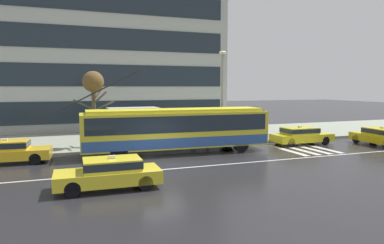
{
  "coord_description": "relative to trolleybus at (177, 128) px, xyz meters",
  "views": [
    {
      "loc": [
        -4.93,
        -18.25,
        4.21
      ],
      "look_at": [
        2.81,
        2.86,
        1.97
      ],
      "focal_mm": 32.72,
      "sensor_mm": 36.0,
      "label": 1
    }
  ],
  "objects": [
    {
      "name": "ground_plane",
      "position": [
        -1.86,
        -3.09,
        -1.56
      ],
      "size": [
        160.0,
        160.0,
        0.0
      ],
      "primitive_type": "plane",
      "color": "#242327"
    },
    {
      "name": "sidewalk_slab",
      "position": [
        -1.86,
        6.6,
        -1.49
      ],
      "size": [
        80.0,
        10.0,
        0.14
      ],
      "primitive_type": "cube",
      "color": "gray",
      "rests_on": "ground_plane"
    },
    {
      "name": "crosswalk_stripe_edge_near",
      "position": [
        7.18,
        -1.74,
        -1.56
      ],
      "size": [
        0.44,
        4.4,
        0.01
      ],
      "primitive_type": "cube",
      "color": "beige",
      "rests_on": "ground_plane"
    },
    {
      "name": "crosswalk_stripe_inner_a",
      "position": [
        8.08,
        -1.74,
        -1.56
      ],
      "size": [
        0.44,
        4.4,
        0.01
      ],
      "primitive_type": "cube",
      "color": "beige",
      "rests_on": "ground_plane"
    },
    {
      "name": "crosswalk_stripe_center",
      "position": [
        8.98,
        -1.74,
        -1.56
      ],
      "size": [
        0.44,
        4.4,
        0.01
      ],
      "primitive_type": "cube",
      "color": "beige",
      "rests_on": "ground_plane"
    },
    {
      "name": "crosswalk_stripe_inner_b",
      "position": [
        9.88,
        -1.74,
        -1.56
      ],
      "size": [
        0.44,
        4.4,
        0.01
      ],
      "primitive_type": "cube",
      "color": "beige",
      "rests_on": "ground_plane"
    },
    {
      "name": "lane_centre_line",
      "position": [
        -1.86,
        -4.29,
        -1.56
      ],
      "size": [
        72.0,
        0.14,
        0.01
      ],
      "primitive_type": "cube",
      "color": "silver",
      "rests_on": "ground_plane"
    },
    {
      "name": "trolleybus",
      "position": [
        0.0,
        0.0,
        0.0
      ],
      "size": [
        13.17,
        2.94,
        5.25
      ],
      "color": "yellow",
      "rests_on": "ground_plane"
    },
    {
      "name": "taxi_ahead_of_bus",
      "position": [
        9.6,
        -0.06,
        -0.86
      ],
      "size": [
        4.51,
        1.9,
        1.39
      ],
      "color": "yellow",
      "rests_on": "ground_plane"
    },
    {
      "name": "taxi_oncoming_near",
      "position": [
        -5.1,
        -6.77,
        -0.86
      ],
      "size": [
        4.33,
        1.84,
        1.39
      ],
      "color": "yellow",
      "rests_on": "ground_plane"
    },
    {
      "name": "taxi_cross_traffic",
      "position": [
        14.73,
        -2.45,
        -0.86
      ],
      "size": [
        2.04,
        4.32,
        1.39
      ],
      "color": "yellow",
      "rests_on": "ground_plane"
    },
    {
      "name": "taxi_queued_behind_bus",
      "position": [
        -9.84,
        0.2,
        -0.86
      ],
      "size": [
        4.54,
        2.14,
        1.39
      ],
      "color": "yellow",
      "rests_on": "ground_plane"
    },
    {
      "name": "bus_shelter",
      "position": [
        -2.25,
        3.32,
        0.59
      ],
      "size": [
        3.5,
        1.89,
        2.65
      ],
      "color": "gray",
      "rests_on": "sidewalk_slab"
    },
    {
      "name": "pedestrian_at_shelter",
      "position": [
        2.44,
        3.33,
        0.09
      ],
      "size": [
        1.17,
        1.17,
        1.96
      ],
      "color": "#1A3744",
      "rests_on": "sidewalk_slab"
    },
    {
      "name": "pedestrian_approaching_curb",
      "position": [
        3.35,
        2.78,
        0.08
      ],
      "size": [
        1.13,
        1.13,
        1.95
      ],
      "color": "#2E224D",
      "rests_on": "sidewalk_slab"
    },
    {
      "name": "pedestrian_walking_past",
      "position": [
        4.49,
        2.72,
        0.16
      ],
      "size": [
        1.09,
        1.09,
        1.96
      ],
      "color": "black",
      "rests_on": "sidewalk_slab"
    },
    {
      "name": "street_lamp",
      "position": [
        4.19,
        2.11,
        2.54
      ],
      "size": [
        0.6,
        0.32,
        6.7
      ],
      "color": "gray",
      "rests_on": "sidewalk_slab"
    },
    {
      "name": "street_tree_bare",
      "position": [
        -4.86,
        3.56,
        2.77
      ],
      "size": [
        2.75,
        2.01,
        5.18
      ],
      "color": "brown",
      "rests_on": "sidewalk_slab"
    },
    {
      "name": "office_tower_corner_left",
      "position": [
        -4.21,
        19.12,
        9.01
      ],
      "size": [
        28.22,
        12.95,
        21.13
      ],
      "color": "#B0B6AF",
      "rests_on": "ground_plane"
    }
  ]
}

